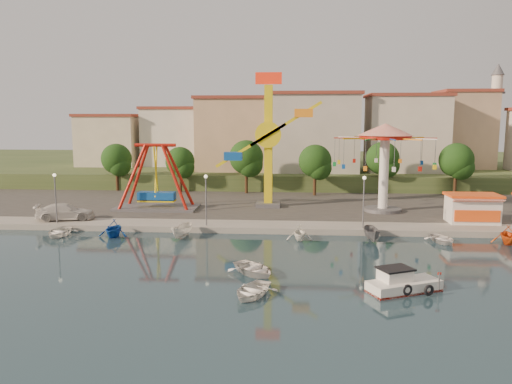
# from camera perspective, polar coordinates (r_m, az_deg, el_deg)

# --- Properties ---
(ground) EXTENTS (200.00, 200.00, 0.00)m
(ground) POSITION_cam_1_polar(r_m,az_deg,el_deg) (38.80, 2.79, -8.93)
(ground) COLOR #132935
(ground) RESTS_ON ground
(quay_deck) EXTENTS (200.00, 100.00, 0.60)m
(quay_deck) POSITION_cam_1_polar(r_m,az_deg,el_deg) (99.67, 3.76, 1.89)
(quay_deck) COLOR #9E998E
(quay_deck) RESTS_ON ground
(asphalt_pad) EXTENTS (90.00, 28.00, 0.01)m
(asphalt_pad) POSITION_cam_1_polar(r_m,az_deg,el_deg) (67.93, 3.48, -0.90)
(asphalt_pad) COLOR #4C4944
(asphalt_pad) RESTS_ON quay_deck
(hill_terrace) EXTENTS (200.00, 60.00, 3.00)m
(hill_terrace) POSITION_cam_1_polar(r_m,az_deg,el_deg) (104.52, 3.79, 2.85)
(hill_terrace) COLOR #384C26
(hill_terrace) RESTS_ON ground
(pirate_ship_ride) EXTENTS (10.00, 5.00, 8.00)m
(pirate_ship_ride) POSITION_cam_1_polar(r_m,az_deg,el_deg) (61.66, -11.34, 1.56)
(pirate_ship_ride) COLOR #59595E
(pirate_ship_ride) RESTS_ON quay_deck
(kamikaze_tower) EXTENTS (8.71, 3.10, 16.50)m
(kamikaze_tower) POSITION_cam_1_polar(r_m,az_deg,el_deg) (61.66, 1.84, 5.42)
(kamikaze_tower) COLOR #59595E
(kamikaze_tower) RESTS_ON quay_deck
(wave_swinger) EXTENTS (11.60, 11.60, 10.40)m
(wave_swinger) POSITION_cam_1_polar(r_m,az_deg,el_deg) (60.49, 14.50, 4.95)
(wave_swinger) COLOR #59595E
(wave_swinger) RESTS_ON quay_deck
(booth_left) EXTENTS (5.40, 3.78, 3.08)m
(booth_left) POSITION_cam_1_polar(r_m,az_deg,el_deg) (57.55, 23.49, -1.70)
(booth_left) COLOR white
(booth_left) RESTS_ON quay_deck
(lamp_post_0) EXTENTS (0.14, 0.14, 5.00)m
(lamp_post_0) POSITION_cam_1_polar(r_m,az_deg,el_deg) (56.53, -21.91, -0.82)
(lamp_post_0) COLOR #59595E
(lamp_post_0) RESTS_ON quay_deck
(lamp_post_1) EXTENTS (0.14, 0.14, 5.00)m
(lamp_post_1) POSITION_cam_1_polar(r_m,az_deg,el_deg) (51.52, -5.72, -1.09)
(lamp_post_1) COLOR #59595E
(lamp_post_1) RESTS_ON quay_deck
(lamp_post_2) EXTENTS (0.14, 0.14, 5.00)m
(lamp_post_2) POSITION_cam_1_polar(r_m,az_deg,el_deg) (51.23, 12.19, -1.29)
(lamp_post_2) COLOR #59595E
(lamp_post_2) RESTS_ON quay_deck
(tree_0) EXTENTS (4.60, 4.60, 7.19)m
(tree_0) POSITION_cam_1_polar(r_m,az_deg,el_deg) (78.99, -15.66, 3.66)
(tree_0) COLOR #382314
(tree_0) RESTS_ON quay_deck
(tree_1) EXTENTS (4.35, 4.35, 6.80)m
(tree_1) POSITION_cam_1_polar(r_m,az_deg,el_deg) (75.47, -8.68, 3.46)
(tree_1) COLOR #382314
(tree_1) RESTS_ON quay_deck
(tree_2) EXTENTS (5.02, 5.02, 7.85)m
(tree_2) POSITION_cam_1_polar(r_m,az_deg,el_deg) (73.39, -1.12, 3.98)
(tree_2) COLOR #382314
(tree_2) RESTS_ON quay_deck
(tree_3) EXTENTS (4.68, 4.68, 7.32)m
(tree_3) POSITION_cam_1_polar(r_m,az_deg,el_deg) (71.71, 6.77, 3.53)
(tree_3) COLOR #382314
(tree_3) RESTS_ON quay_deck
(tree_4) EXTENTS (4.86, 4.86, 7.60)m
(tree_4) POSITION_cam_1_polar(r_m,az_deg,el_deg) (75.75, 14.27, 3.74)
(tree_4) COLOR #382314
(tree_4) RESTS_ON quay_deck
(tree_5) EXTENTS (4.83, 4.83, 7.54)m
(tree_5) POSITION_cam_1_polar(r_m,az_deg,el_deg) (76.37, 21.93, 3.40)
(tree_5) COLOR #382314
(tree_5) RESTS_ON quay_deck
(building_0) EXTENTS (9.26, 9.53, 11.87)m
(building_0) POSITION_cam_1_polar(r_m,az_deg,el_deg) (89.93, -18.22, 6.30)
(building_0) COLOR beige
(building_0) RESTS_ON hill_terrace
(building_1) EXTENTS (12.33, 9.01, 8.63)m
(building_1) POSITION_cam_1_polar(r_m,az_deg,el_deg) (91.27, -9.85, 5.60)
(building_1) COLOR silver
(building_1) RESTS_ON hill_terrace
(building_2) EXTENTS (11.95, 9.28, 11.23)m
(building_2) POSITION_cam_1_polar(r_m,az_deg,el_deg) (89.51, -1.54, 6.50)
(building_2) COLOR tan
(building_2) RESTS_ON hill_terrace
(building_3) EXTENTS (12.59, 10.50, 9.20)m
(building_3) POSITION_cam_1_polar(r_m,az_deg,el_deg) (86.05, 7.46, 5.68)
(building_3) COLOR beige
(building_3) RESTS_ON hill_terrace
(building_4) EXTENTS (10.75, 9.23, 9.24)m
(building_4) POSITION_cam_1_polar(r_m,az_deg,el_deg) (91.15, 15.87, 5.60)
(building_4) COLOR beige
(building_4) RESTS_ON hill_terrace
(building_5) EXTENTS (12.77, 10.96, 11.21)m
(building_5) POSITION_cam_1_polar(r_m,az_deg,el_deg) (92.90, 24.23, 5.84)
(building_5) COLOR tan
(building_5) RESTS_ON hill_terrace
(minaret) EXTENTS (2.80, 2.80, 18.00)m
(minaret) POSITION_cam_1_polar(r_m,az_deg,el_deg) (97.56, 25.66, 8.16)
(minaret) COLOR silver
(minaret) RESTS_ON hill_terrace
(cabin_motorboat) EXTENTS (5.31, 3.82, 1.75)m
(cabin_motorboat) POSITION_cam_1_polar(r_m,az_deg,el_deg) (35.53, 16.35, -10.12)
(cabin_motorboat) COLOR white
(cabin_motorboat) RESTS_ON ground
(rowboat_a) EXTENTS (4.92, 5.08, 0.86)m
(rowboat_a) POSITION_cam_1_polar(r_m,az_deg,el_deg) (37.72, -0.24, -8.75)
(rowboat_a) COLOR white
(rowboat_a) RESTS_ON ground
(rowboat_b) EXTENTS (3.90, 4.53, 0.79)m
(rowboat_b) POSITION_cam_1_polar(r_m,az_deg,el_deg) (33.29, -0.50, -11.18)
(rowboat_b) COLOR white
(rowboat_b) RESTS_ON ground
(van) EXTENTS (6.55, 4.02, 1.77)m
(van) POSITION_cam_1_polar(r_m,az_deg,el_deg) (58.21, -20.96, -2.12)
(van) COLOR silver
(van) RESTS_ON quay_deck
(moored_boat_0) EXTENTS (2.96, 4.05, 0.82)m
(moored_boat_0) POSITION_cam_1_polar(r_m,az_deg,el_deg) (53.44, -21.60, -4.24)
(moored_boat_0) COLOR white
(moored_boat_0) RESTS_ON ground
(moored_boat_1) EXTENTS (2.85, 3.30, 1.73)m
(moored_boat_1) POSITION_cam_1_polar(r_m,az_deg,el_deg) (51.16, -15.98, -3.99)
(moored_boat_1) COLOR #134BAE
(moored_boat_1) RESTS_ON ground
(moored_boat_2) EXTENTS (2.14, 3.75, 1.36)m
(moored_boat_2) POSITION_cam_1_polar(r_m,az_deg,el_deg) (49.27, -8.47, -4.44)
(moored_boat_2) COLOR silver
(moored_boat_2) RESTS_ON ground
(moored_boat_4) EXTENTS (2.65, 3.02, 1.50)m
(moored_boat_4) POSITION_cam_1_polar(r_m,az_deg,el_deg) (48.06, 4.96, -4.62)
(moored_boat_4) COLOR white
(moored_boat_4) RESTS_ON ground
(moored_boat_5) EXTENTS (1.45, 3.64, 1.39)m
(moored_boat_5) POSITION_cam_1_polar(r_m,az_deg,el_deg) (48.65, 13.12, -4.72)
(moored_boat_5) COLOR #5D5E62
(moored_boat_5) RESTS_ON ground
(moored_boat_6) EXTENTS (3.25, 3.99, 0.72)m
(moored_boat_6) POSITION_cam_1_polar(r_m,az_deg,el_deg) (50.15, 20.53, -5.04)
(moored_boat_6) COLOR white
(moored_boat_6) RESTS_ON ground
(moored_boat_7) EXTENTS (3.66, 3.97, 1.75)m
(moored_boat_7) POSITION_cam_1_polar(r_m,az_deg,el_deg) (52.01, 26.84, -4.37)
(moored_boat_7) COLOR #E45314
(moored_boat_7) RESTS_ON ground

